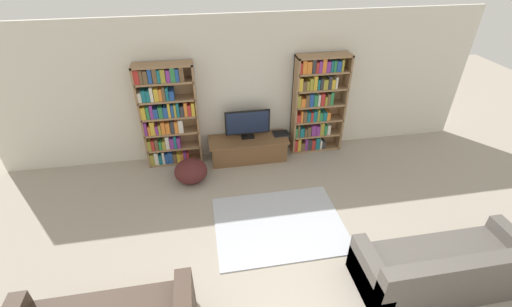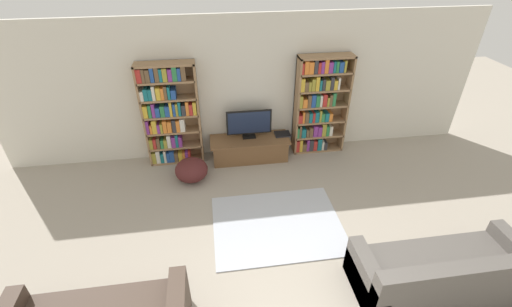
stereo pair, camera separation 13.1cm
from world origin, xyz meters
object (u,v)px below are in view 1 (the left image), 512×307
object	(u,v)px
bookshelf_left	(167,115)
beanbag_ottoman	(191,171)
television	(248,123)
laptop	(281,134)
bookshelf_right	(316,104)
tv_stand	(248,149)
couch_right_sofa	(445,269)

from	to	relation	value
bookshelf_left	beanbag_ottoman	bearing A→B (deg)	-64.20
television	beanbag_ottoman	xyz separation A→B (m)	(-1.10, -0.59, -0.52)
laptop	bookshelf_right	bearing A→B (deg)	6.87
tv_stand	couch_right_sofa	world-z (taller)	couch_right_sofa
bookshelf_right	television	bearing A→B (deg)	-176.39
bookshelf_left	beanbag_ottoman	size ratio (longest dim) A/B	3.34
television	bookshelf_right	bearing A→B (deg)	3.61
bookshelf_right	television	size ratio (longest dim) A/B	2.28
television	couch_right_sofa	world-z (taller)	television
tv_stand	television	xyz separation A→B (m)	(-0.00, 0.07, 0.50)
bookshelf_right	tv_stand	bearing A→B (deg)	-173.46
television	beanbag_ottoman	world-z (taller)	television
bookshelf_right	couch_right_sofa	world-z (taller)	bookshelf_right
beanbag_ottoman	tv_stand	bearing A→B (deg)	25.54
television	beanbag_ottoman	distance (m)	1.35
bookshelf_left	bookshelf_right	xyz separation A→B (m)	(2.74, 0.00, -0.01)
bookshelf_left	laptop	distance (m)	2.13
tv_stand	couch_right_sofa	size ratio (longest dim) A/B	0.71
television	beanbag_ottoman	size ratio (longest dim) A/B	1.47
tv_stand	beanbag_ottoman	xyz separation A→B (m)	(-1.10, -0.52, -0.02)
beanbag_ottoman	laptop	bearing A→B (deg)	18.86
tv_stand	beanbag_ottoman	size ratio (longest dim) A/B	2.60
bookshelf_right	television	world-z (taller)	bookshelf_right
television	beanbag_ottoman	bearing A→B (deg)	-151.64
couch_right_sofa	beanbag_ottoman	size ratio (longest dim) A/B	3.68
television	laptop	distance (m)	0.70
couch_right_sofa	beanbag_ottoman	xyz separation A→B (m)	(-3.02, 2.66, -0.06)
couch_right_sofa	tv_stand	bearing A→B (deg)	121.07
bookshelf_left	tv_stand	size ratio (longest dim) A/B	1.28
tv_stand	bookshelf_right	bearing A→B (deg)	6.54
tv_stand	couch_right_sofa	xyz separation A→B (m)	(1.92, -3.19, 0.05)
bookshelf_left	bookshelf_right	distance (m)	2.74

